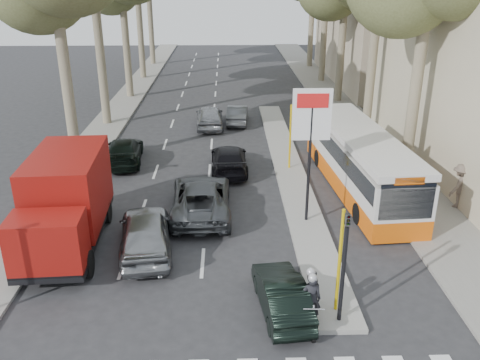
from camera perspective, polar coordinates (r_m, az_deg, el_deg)
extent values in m
plane|color=#28282B|center=(16.70, -1.34, -12.83)|extent=(120.00, 120.00, 0.00)
cube|color=gray|center=(40.73, 10.75, 8.40)|extent=(3.20, 70.00, 0.12)
cube|color=gray|center=(43.48, -12.32, 9.15)|extent=(2.40, 64.00, 0.12)
cube|color=gray|center=(26.63, 5.52, 1.26)|extent=(1.50, 26.00, 0.16)
cylinder|color=yellow|center=(15.25, 11.09, -9.19)|extent=(0.10, 0.10, 3.50)
cylinder|color=yellow|center=(20.50, 7.65, -0.43)|extent=(0.10, 0.10, 3.50)
cylinder|color=yellow|center=(26.08, 5.65, 4.68)|extent=(0.10, 0.10, 3.50)
cylinder|color=black|center=(20.19, 7.77, 1.79)|extent=(0.12, 0.12, 5.20)
cube|color=white|center=(19.59, 8.07, 7.28)|extent=(1.50, 0.10, 2.00)
cube|color=red|center=(19.39, 8.19, 8.80)|extent=(1.20, 0.02, 0.55)
cylinder|color=black|center=(14.92, 11.45, -10.68)|extent=(0.12, 0.12, 3.20)
imported|color=black|center=(14.17, 11.91, -5.58)|extent=(0.16, 0.41, 1.00)
cylinder|color=#6B604C|center=(27.41, -18.82, 9.78)|extent=(0.56, 0.56, 8.40)
cylinder|color=#6B604C|center=(34.99, -15.38, 13.14)|extent=(0.56, 0.56, 8.96)
cylinder|color=#6B604C|center=(42.76, -12.64, 14.37)|extent=(0.56, 0.56, 8.12)
cylinder|color=#6B604C|center=(50.52, -11.17, 16.44)|extent=(0.56, 0.56, 9.52)
cylinder|color=#6B604C|center=(58.45, -9.99, 16.86)|extent=(0.56, 0.56, 8.68)
cylinder|color=#6B604C|center=(25.88, 19.04, 9.06)|extent=(0.56, 0.56, 8.40)
cylinder|color=#6B604C|center=(33.31, 14.66, 13.03)|extent=(0.56, 0.56, 9.24)
cylinder|color=#6B604C|center=(41.03, 11.28, 13.96)|extent=(0.56, 0.56, 7.84)
cylinder|color=#6B604C|center=(48.76, 9.41, 16.03)|extent=(0.56, 0.56, 8.96)
cylinder|color=#6B604C|center=(56.65, 7.99, 16.67)|extent=(0.56, 0.56, 8.40)
imported|color=gray|center=(18.99, -10.58, -5.79)|extent=(2.47, 4.82, 1.57)
imported|color=black|center=(15.78, 4.71, -12.62)|extent=(1.70, 3.74, 1.19)
imported|color=#43464A|center=(21.59, -4.38, -2.01)|extent=(2.55, 5.34, 1.47)
imported|color=black|center=(26.23, -1.24, 2.36)|extent=(1.93, 4.53, 1.30)
imported|color=gray|center=(33.88, -3.43, 7.12)|extent=(1.94, 4.42, 1.48)
imported|color=#4B4E53|center=(34.83, -0.29, 7.39)|extent=(1.60, 3.86, 1.24)
imported|color=black|center=(28.11, -12.91, 3.20)|extent=(2.30, 4.76, 1.34)
cube|color=black|center=(20.12, -18.68, -5.62)|extent=(2.70, 6.52, 0.27)
cylinder|color=black|center=(18.69, -23.28, -8.97)|extent=(0.37, 0.98, 0.96)
cylinder|color=black|center=(18.11, -16.80, -9.03)|extent=(0.37, 0.98, 0.96)
cylinder|color=black|center=(22.10, -20.25, -3.57)|extent=(0.37, 0.98, 0.96)
cylinder|color=black|center=(21.61, -14.80, -3.47)|extent=(0.37, 0.98, 0.96)
cube|color=maroon|center=(17.59, -20.79, -6.57)|extent=(2.43, 1.62, 1.81)
cube|color=black|center=(16.91, -21.48, -7.06)|extent=(2.13, 0.21, 0.96)
cube|color=maroon|center=(20.25, -18.67, -0.75)|extent=(2.70, 4.61, 2.67)
cube|color=#DD590C|center=(24.71, 13.05, 0.13)|extent=(3.15, 11.00, 0.85)
cube|color=silver|center=(24.31, 13.28, 2.61)|extent=(3.15, 11.00, 1.42)
cube|color=black|center=(24.22, 13.34, 3.24)|extent=(3.14, 10.57, 0.80)
cube|color=silver|center=(23.99, 13.50, 4.94)|extent=(3.15, 11.00, 0.28)
cube|color=black|center=(19.62, 18.21, -2.36)|extent=(2.07, 0.21, 1.42)
cube|color=#DD590C|center=(19.30, 18.51, -0.12)|extent=(1.13, 0.14, 0.30)
cylinder|color=black|center=(21.42, 13.19, -3.71)|extent=(0.33, 0.92, 0.91)
cylinder|color=black|center=(22.18, 18.39, -3.37)|extent=(0.33, 0.92, 0.91)
cylinder|color=black|center=(27.35, 8.83, 2.44)|extent=(0.33, 0.92, 0.91)
cylinder|color=black|center=(27.95, 13.05, 2.55)|extent=(0.33, 0.92, 0.91)
cylinder|color=black|center=(14.94, 8.23, -16.50)|extent=(0.12, 0.61, 0.61)
cylinder|color=black|center=(16.07, 7.61, -13.32)|extent=(0.12, 0.61, 0.61)
cylinder|color=silver|center=(14.77, 8.27, -15.25)|extent=(0.07, 0.38, 0.76)
cube|color=black|center=(15.46, 7.91, -14.38)|extent=(0.24, 0.72, 0.29)
cube|color=black|center=(15.16, 8.04, -14.03)|extent=(0.30, 0.44, 0.21)
cube|color=black|center=(15.58, 7.83, -13.16)|extent=(0.29, 0.63, 0.11)
cylinder|color=silver|center=(14.64, 8.31, -14.17)|extent=(0.59, 0.06, 0.04)
imported|color=black|center=(15.22, 7.99, -13.12)|extent=(0.60, 0.41, 1.60)
imported|color=black|center=(15.56, 7.82, -12.46)|extent=(0.74, 0.44, 1.50)
sphere|color=#B2B2B7|center=(14.76, 8.17, -10.84)|extent=(0.27, 0.27, 0.27)
sphere|color=#B2B2B7|center=(15.12, 7.98, -10.20)|extent=(0.27, 0.27, 0.27)
imported|color=#43324B|center=(26.72, 17.95, 2.50)|extent=(1.12, 1.14, 1.84)
imported|color=brown|center=(23.76, 23.42, -0.60)|extent=(1.35, 1.21, 1.96)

